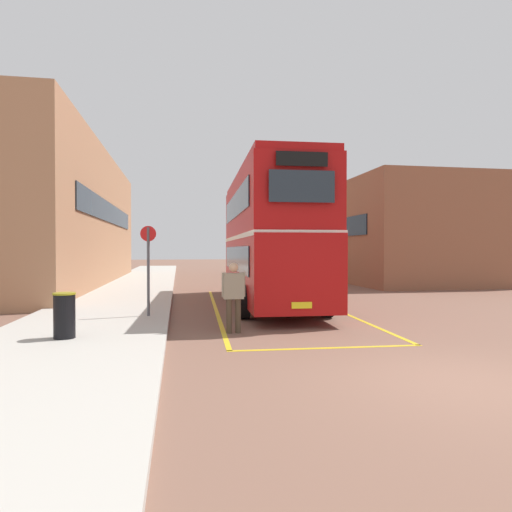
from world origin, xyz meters
TOP-DOWN VIEW (x-y plane):
  - ground_plane at (0.00, 14.40)m, footprint 135.60×135.60m
  - sidewalk_left at (-6.50, 16.80)m, footprint 4.00×57.60m
  - brick_building_left at (-11.33, 20.49)m, footprint 6.54×23.04m
  - depot_building_right at (9.96, 21.89)m, footprint 8.99×15.94m
  - double_decker_bus at (-1.00, 9.86)m, footprint 3.04×10.58m
  - single_deck_bus at (3.30, 31.08)m, footprint 2.92×9.33m
  - pedestrian_boarding at (-2.93, 4.57)m, footprint 0.57×0.24m
  - litter_bin at (-6.63, 3.88)m, footprint 0.47×0.47m
  - bus_stop_sign at (-5.08, 6.83)m, footprint 0.44×0.08m
  - bay_marking_yellow at (-1.03, 7.93)m, footprint 4.60×12.65m

SIDE VIEW (x-z plane):
  - ground_plane at x=0.00m, z-range 0.00..0.00m
  - bay_marking_yellow at x=-1.03m, z-range 0.00..0.01m
  - sidewalk_left at x=-6.50m, z-range 0.00..0.14m
  - litter_bin at x=-6.63m, z-range 0.14..1.11m
  - pedestrian_boarding at x=-2.93m, z-range 0.14..1.85m
  - single_deck_bus at x=3.30m, z-range 0.13..3.15m
  - bus_stop_sign at x=-5.08m, z-range 0.41..2.96m
  - double_decker_bus at x=-1.00m, z-range 0.14..4.89m
  - depot_building_right at x=9.96m, z-range 0.00..6.08m
  - brick_building_left at x=-11.33m, z-range 0.00..7.44m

